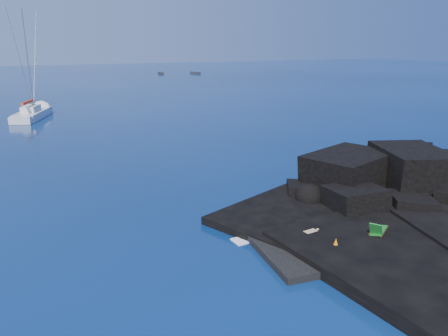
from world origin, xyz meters
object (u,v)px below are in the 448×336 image
object	(u,v)px
marker_cone	(336,244)
distant_boat_b	(195,74)
distant_boat_a	(161,74)
sailboat	(33,118)
deck_chair	(379,226)
sunbather	(311,233)

from	to	relation	value
marker_cone	distant_boat_b	distance (m)	128.84
marker_cone	distant_boat_a	bearing A→B (deg)	76.50
sailboat	deck_chair	world-z (taller)	sailboat
sunbather	sailboat	bearing A→B (deg)	96.35
sailboat	distant_boat_b	distance (m)	89.09
sunbather	marker_cone	xyz separation A→B (m)	(0.16, -1.81, 0.11)
sunbather	marker_cone	size ratio (longest dim) A/B	3.33
marker_cone	distant_boat_a	size ratio (longest dim) A/B	0.14
deck_chair	marker_cone	world-z (taller)	deck_chair
sailboat	distant_boat_b	bearing A→B (deg)	73.37
distant_boat_a	distant_boat_b	distance (m)	11.27
distant_boat_a	sailboat	bearing A→B (deg)	-110.19
sailboat	deck_chair	size ratio (longest dim) A/B	8.66
deck_chair	distant_boat_a	world-z (taller)	deck_chair
marker_cone	distant_boat_a	xyz separation A→B (m)	(30.12, 125.47, -0.65)
deck_chair	distant_boat_a	xyz separation A→B (m)	(27.13, 125.21, -0.92)
sailboat	marker_cone	xyz separation A→B (m)	(11.59, -50.19, 0.65)
distant_boat_a	distant_boat_b	xyz separation A→B (m)	(10.78, -3.30, 0.00)
marker_cone	distant_boat_b	size ratio (longest dim) A/B	0.13
sailboat	deck_chair	xyz separation A→B (m)	(14.58, -49.93, 0.92)
deck_chair	sunbather	size ratio (longest dim) A/B	0.83
deck_chair	distant_boat_b	size ratio (longest dim) A/B	0.37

